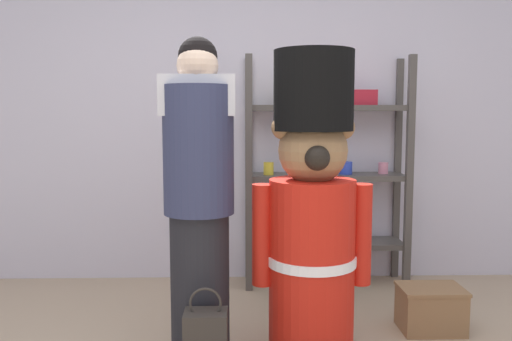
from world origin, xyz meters
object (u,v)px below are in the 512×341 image
(merchandise_shelf, at_px, (326,169))
(teddy_bear_guard, at_px, (312,215))
(person_shopper, at_px, (199,199))
(display_crate, at_px, (431,309))

(merchandise_shelf, height_order, teddy_bear_guard, merchandise_shelf)
(teddy_bear_guard, xyz_separation_m, person_shopper, (-0.58, -0.02, 0.09))
(teddy_bear_guard, height_order, person_shopper, person_shopper)
(teddy_bear_guard, bearing_deg, person_shopper, -178.38)
(merchandise_shelf, bearing_deg, person_shopper, -123.98)
(teddy_bear_guard, distance_m, person_shopper, 0.58)
(merchandise_shelf, relative_size, person_shopper, 1.02)
(person_shopper, bearing_deg, teddy_bear_guard, 1.62)
(merchandise_shelf, xyz_separation_m, display_crate, (0.49, -0.90, -0.74))
(display_crate, bearing_deg, merchandise_shelf, 118.71)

